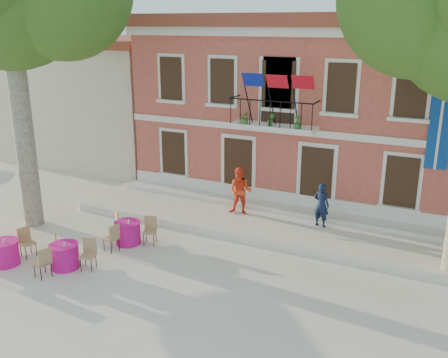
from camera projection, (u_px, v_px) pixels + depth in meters
The scene contains 9 objects.
ground at pixel (146, 265), 15.43m from camera, with size 90.00×90.00×0.00m, color beige.
main_building at pixel (309, 103), 22.03m from camera, with size 13.50×9.59×7.50m.
neighbor_west at pixel (114, 96), 27.87m from camera, with size 9.40×9.40×6.40m.
terrace at pixel (260, 222), 18.33m from camera, with size 14.00×3.40×0.30m, color silver.
pedestrian_navy at pixel (321, 205), 17.35m from camera, with size 0.58×0.38×1.58m, color #0F1934.
pedestrian_orange at pixel (240, 191), 18.44m from camera, with size 0.87×0.68×1.79m, color #EE3E1C.
cafe_table_0 at pixel (5, 252), 15.33m from camera, with size 0.94×1.96×0.95m.
cafe_table_1 at pixel (65, 255), 15.11m from camera, with size 1.82×1.79×0.95m.
cafe_table_4 at pixel (128, 232), 16.80m from camera, with size 1.85×1.75×0.95m.
Camera 1 is at (8.26, -11.47, 7.16)m, focal length 40.00 mm.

